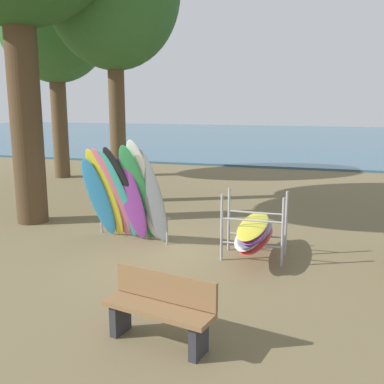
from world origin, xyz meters
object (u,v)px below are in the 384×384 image
Objects in this scene: leaning_board_pile at (125,196)px; board_storage_rack at (254,231)px; park_bench at (160,307)px; tree_far_left_back at (54,17)px.

leaning_board_pile is 1.04× the size of board_storage_rack.
park_bench is at bearing -99.87° from board_storage_rack.
board_storage_rack is at bearing 80.13° from park_bench.
tree_far_left_back is 14.29m from park_bench.
leaning_board_pile is at bearing -49.05° from tree_far_left_back.
leaning_board_pile is at bearing 177.17° from board_storage_rack.
board_storage_rack is 3.39m from park_bench.
tree_far_left_back is at bearing 127.94° from park_bench.
tree_far_left_back is 3.82× the size of leaning_board_pile.
leaning_board_pile is (6.02, -6.94, -4.93)m from tree_far_left_back.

